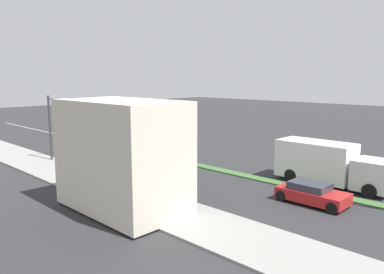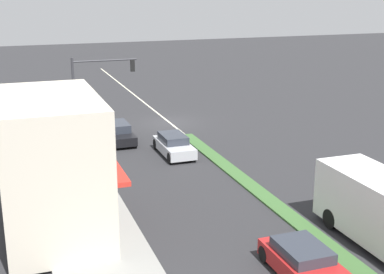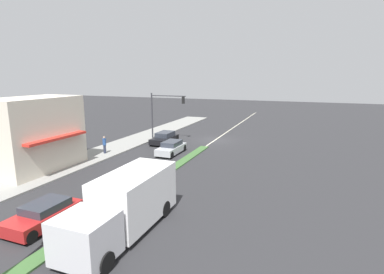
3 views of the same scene
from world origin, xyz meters
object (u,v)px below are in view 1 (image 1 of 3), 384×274
object	(u,v)px
warning_aframe_sign	(64,150)
hatchback_red	(312,193)
suv_black	(88,152)
delivery_truck	(328,164)
pedestrian	(95,167)
traffic_signal_main	(65,115)
sedan_silver	(142,154)

from	to	relation	value
warning_aframe_sign	hatchback_red	bearing A→B (deg)	98.20
warning_aframe_sign	suv_black	size ratio (longest dim) A/B	0.20
warning_aframe_sign	delivery_truck	distance (m)	23.60
pedestrian	delivery_truck	xyz separation A→B (m)	(-10.58, 12.16, 0.44)
delivery_truck	hatchback_red	bearing A→B (deg)	13.67
pedestrian	hatchback_red	world-z (taller)	pedestrian
pedestrian	warning_aframe_sign	world-z (taller)	pedestrian
warning_aframe_sign	delivery_truck	size ratio (longest dim) A/B	0.11
pedestrian	hatchback_red	distance (m)	14.61
warning_aframe_sign	hatchback_red	size ratio (longest dim) A/B	0.21
traffic_signal_main	pedestrian	size ratio (longest dim) A/B	3.25
delivery_truck	hatchback_red	world-z (taller)	delivery_truck
traffic_signal_main	warning_aframe_sign	distance (m)	3.88
suv_black	pedestrian	bearing A→B (deg)	63.24
suv_black	sedan_silver	bearing A→B (deg)	124.23
pedestrian	warning_aframe_sign	xyz separation A→B (m)	(-2.82, -10.11, -0.60)
suv_black	sedan_silver	size ratio (longest dim) A/B	1.04
sedan_silver	hatchback_red	bearing A→B (deg)	90.00
delivery_truck	suv_black	distance (m)	20.20
delivery_truck	sedan_silver	size ratio (longest dim) A/B	1.84
hatchback_red	warning_aframe_sign	bearing A→B (deg)	-81.80
pedestrian	sedan_silver	world-z (taller)	pedestrian
warning_aframe_sign	pedestrian	bearing A→B (deg)	74.42
pedestrian	suv_black	bearing A→B (deg)	-116.76
traffic_signal_main	hatchback_red	bearing A→B (deg)	100.25
traffic_signal_main	pedestrian	bearing A→B (deg)	75.11
delivery_truck	pedestrian	bearing A→B (deg)	-48.97
traffic_signal_main	hatchback_red	size ratio (longest dim) A/B	1.42
sedan_silver	delivery_truck	bearing A→B (deg)	106.62
warning_aframe_sign	sedan_silver	distance (m)	8.24
delivery_truck	hatchback_red	xyz separation A→B (m)	(4.40, 1.07, -0.86)
hatchback_red	delivery_truck	bearing A→B (deg)	-166.33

